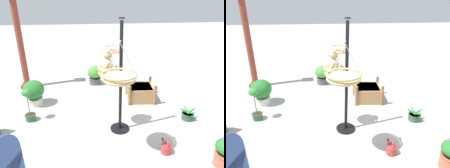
{
  "view_description": "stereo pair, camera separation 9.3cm",
  "coord_description": "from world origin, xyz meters",
  "views": [
    {
      "loc": [
        -4.14,
        0.59,
        2.89
      ],
      "look_at": [
        -0.0,
        0.05,
        1.1
      ],
      "focal_mm": 32.89,
      "sensor_mm": 36.0,
      "label": 1
    },
    {
      "loc": [
        -4.15,
        0.49,
        2.89
      ],
      "look_at": [
        -0.0,
        0.05,
        1.1
      ],
      "focal_mm": 32.89,
      "sensor_mm": 36.0,
      "label": 2
    }
  ],
  "objects": [
    {
      "name": "potted_plant_tall_leafy",
      "position": [
        2.67,
        0.33,
        0.35
      ],
      "size": [
        0.5,
        0.5,
        0.65
      ],
      "color": "#4C4C51",
      "rests_on": "ground"
    },
    {
      "name": "greenhouse_pillar_left",
      "position": [
        2.68,
        2.66,
        1.46
      ],
      "size": [
        0.37,
        0.37,
        3.02
      ],
      "color": "brown",
      "rests_on": "ground"
    },
    {
      "name": "hanging_basket_with_teddy",
      "position": [
        -0.0,
        0.14,
        1.4
      ],
      "size": [
        0.47,
        0.47,
        0.56
      ],
      "color": "tan"
    },
    {
      "name": "teddy_bear",
      "position": [
        -0.0,
        0.16,
        1.61
      ],
      "size": [
        0.34,
        0.3,
        0.49
      ],
      "color": "tan"
    },
    {
      "name": "display_pole_central",
      "position": [
        -0.15,
        -0.11,
        0.8
      ],
      "size": [
        0.44,
        0.44,
        2.53
      ],
      "color": "black",
      "rests_on": "ground"
    },
    {
      "name": "wooden_planter_box",
      "position": [
        1.29,
        -0.97,
        0.24
      ],
      "size": [
        0.87,
        0.87,
        0.61
      ],
      "color": "#9E7047",
      "rests_on": "ground"
    },
    {
      "name": "potted_plant_conical_shrub",
      "position": [
        0.51,
        2.06,
        0.38
      ],
      "size": [
        0.27,
        0.27,
        0.86
      ],
      "color": "#2D5638",
      "rests_on": "ground"
    },
    {
      "name": "potted_plant_small_succulent",
      "position": [
        0.05,
        -1.88,
        0.12
      ],
      "size": [
        0.41,
        0.42,
        0.32
      ],
      "color": "#2D5638",
      "rests_on": "ground"
    },
    {
      "name": "potted_plant_bushy_green",
      "position": [
        1.34,
        2.11,
        0.41
      ],
      "size": [
        0.58,
        0.58,
        0.74
      ],
      "color": "beige",
      "rests_on": "ground"
    },
    {
      "name": "hanging_basket_left_high",
      "position": [
        -0.95,
        0.06,
        1.63
      ],
      "size": [
        0.62,
        0.62,
        0.72
      ],
      "color": "tan"
    },
    {
      "name": "hanging_basket_right_low",
      "position": [
        1.46,
        -0.17,
        1.52
      ],
      "size": [
        0.51,
        0.51,
        0.68
      ],
      "color": "tan"
    },
    {
      "name": "watering_can",
      "position": [
        -1.05,
        -0.9,
        0.1
      ],
      "size": [
        0.35,
        0.2,
        0.3
      ],
      "color": "#B23333",
      "rests_on": "ground"
    },
    {
      "name": "ground_plane",
      "position": [
        0.0,
        0.0,
        0.0
      ],
      "size": [
        40.0,
        40.0,
        0.0
      ],
      "primitive_type": "plane",
      "color": "#ADAAA3"
    }
  ]
}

